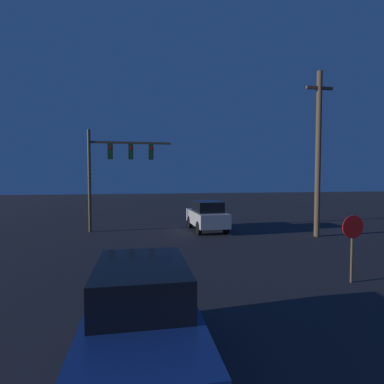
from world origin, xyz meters
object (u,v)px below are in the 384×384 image
at_px(stop_sign, 352,236).
at_px(traffic_signal_mast, 114,162).
at_px(utility_pole, 318,152).
at_px(car_far, 207,215).
at_px(car_near, 142,319).

bearing_deg(stop_sign, traffic_signal_mast, 126.45).
relative_size(traffic_signal_mast, utility_pole, 0.68).
height_order(traffic_signal_mast, stop_sign, traffic_signal_mast).
bearing_deg(utility_pole, stop_sign, -115.65).
bearing_deg(traffic_signal_mast, car_far, -10.01).
height_order(stop_sign, utility_pole, utility_pole).
distance_m(car_near, car_far, 12.91).
xyz_separation_m(car_near, stop_sign, (6.20, 3.08, 0.49)).
distance_m(car_far, stop_sign, 9.47).
bearing_deg(car_far, traffic_signal_mast, 168.20).
relative_size(stop_sign, utility_pole, 0.23).
xyz_separation_m(traffic_signal_mast, utility_pole, (10.61, -3.61, 0.43)).
relative_size(car_far, traffic_signal_mast, 0.68).
bearing_deg(utility_pole, car_far, 153.31).
xyz_separation_m(car_near, traffic_signal_mast, (-1.28, 13.21, 3.11)).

